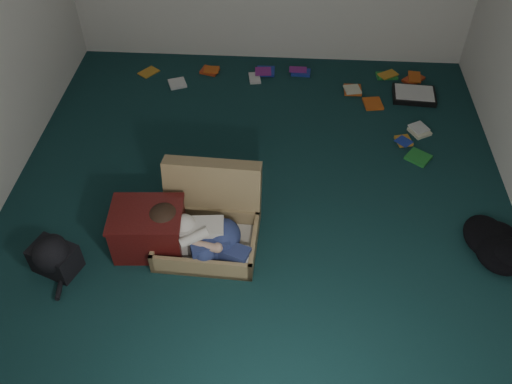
# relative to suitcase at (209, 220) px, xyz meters

# --- Properties ---
(floor) EXTENTS (4.50, 4.50, 0.00)m
(floor) POSITION_rel_suitcase_xyz_m (0.33, 0.26, -0.16)
(floor) COLOR #113132
(floor) RESTS_ON ground
(suitcase) EXTENTS (0.75, 0.73, 0.53)m
(suitcase) POSITION_rel_suitcase_xyz_m (0.00, 0.00, 0.00)
(suitcase) COLOR #A08558
(suitcase) RESTS_ON floor
(person) EXTENTS (0.77, 0.40, 0.33)m
(person) POSITION_rel_suitcase_xyz_m (-0.06, -0.18, 0.04)
(person) COLOR silver
(person) RESTS_ON suitcase
(maroon_bin) EXTENTS (0.53, 0.43, 0.35)m
(maroon_bin) POSITION_rel_suitcase_xyz_m (-0.42, -0.13, 0.02)
(maroon_bin) COLOR #4A100F
(maroon_bin) RESTS_ON floor
(backpack) EXTENTS (0.47, 0.42, 0.23)m
(backpack) POSITION_rel_suitcase_xyz_m (-1.03, -0.38, -0.04)
(backpack) COLOR black
(backpack) RESTS_ON floor
(clothing_pile) EXTENTS (0.50, 0.42, 0.15)m
(clothing_pile) POSITION_rel_suitcase_xyz_m (2.03, -0.06, -0.08)
(clothing_pile) COLOR black
(clothing_pile) RESTS_ON floor
(paper_tray) EXTENTS (0.43, 0.33, 0.06)m
(paper_tray) POSITION_rel_suitcase_xyz_m (1.77, 1.87, -0.13)
(paper_tray) COLOR black
(paper_tray) RESTS_ON floor
(book_scatter) EXTENTS (2.91, 1.48, 0.02)m
(book_scatter) POSITION_rel_suitcase_xyz_m (0.86, 1.86, -0.15)
(book_scatter) COLOR orange
(book_scatter) RESTS_ON floor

